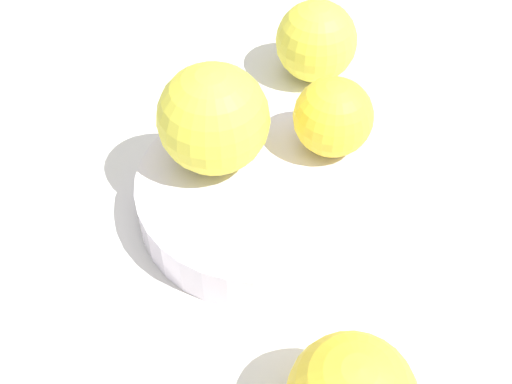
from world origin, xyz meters
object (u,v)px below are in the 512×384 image
(fruit_bowl, at_px, (256,196))
(orange_loose_1, at_px, (316,41))
(orange_in_bowl_1, at_px, (333,117))
(orange_in_bowl_0, at_px, (212,121))

(fruit_bowl, bearing_deg, orange_loose_1, -73.22)
(fruit_bowl, xyz_separation_m, orange_loose_1, (0.05, -0.17, 0.02))
(fruit_bowl, xyz_separation_m, orange_in_bowl_1, (-0.03, -0.06, 0.05))
(orange_in_bowl_0, height_order, orange_loose_1, orange_in_bowl_0)
(orange_in_bowl_1, distance_m, orange_loose_1, 0.14)
(orange_loose_1, bearing_deg, fruit_bowl, 106.78)
(fruit_bowl, relative_size, orange_loose_1, 2.41)
(fruit_bowl, distance_m, orange_in_bowl_0, 0.07)
(orange_in_bowl_0, xyz_separation_m, orange_in_bowl_1, (-0.06, -0.06, -0.01))
(orange_loose_1, bearing_deg, orange_in_bowl_0, 94.68)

